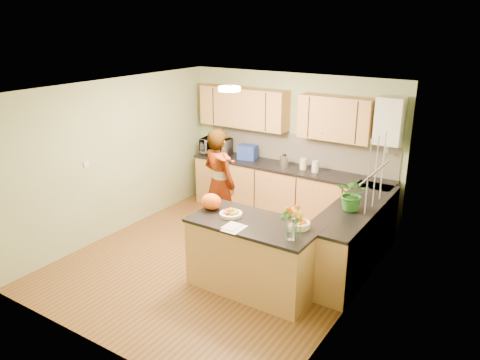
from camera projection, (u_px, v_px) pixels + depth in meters
The scene contains 28 objects.
floor at pixel (219, 260), 6.86m from camera, with size 4.50×4.50×0.00m, color brown.
ceiling at pixel (216, 88), 6.04m from camera, with size 4.00×4.50×0.02m, color silver.
wall_back at pixel (292, 145), 8.24m from camera, with size 4.00×0.02×2.50m, color #8F9E71.
wall_front at pixel (87, 241), 4.66m from camera, with size 4.00×0.02×2.50m, color #8F9E71.
wall_left at pixel (116, 158), 7.48m from camera, with size 0.02×4.50×2.50m, color #8F9E71.
wall_right at pixel (358, 210), 5.43m from camera, with size 0.02×4.50×2.50m, color #8F9E71.
back_counter at pixel (288, 192), 8.20m from camera, with size 3.64×0.62×0.94m.
right_counter at pixel (354, 237), 6.51m from camera, with size 0.62×2.24×0.94m.
splashback at pixel (296, 149), 8.19m from camera, with size 3.60×0.02×0.52m, color silver.
upper_cabinets at pixel (279, 112), 8.00m from camera, with size 3.20×0.34×0.70m.
boiler at pixel (390, 121), 7.03m from camera, with size 0.40×0.30×0.86m.
window_right at pixel (376, 172), 5.81m from camera, with size 0.01×1.30×1.05m.
light_switch at pixel (86, 164), 6.98m from camera, with size 0.02×0.09×0.09m, color silver.
ceiling_lamp at pixel (229, 89), 6.30m from camera, with size 0.30×0.30×0.07m.
peninsula_island at pixel (254, 255), 6.01m from camera, with size 1.64×0.84×0.94m.
fruit_dish at pixel (231, 213), 6.03m from camera, with size 0.29×0.29×0.10m.
orange_bowl at pixel (299, 223), 5.68m from camera, with size 0.26×0.26×0.15m.
flower_vase at pixel (291, 213), 5.30m from camera, with size 0.27×0.27×0.50m.
orange_bag at pixel (211, 202), 6.22m from camera, with size 0.28×0.24×0.21m, color orange.
papers at pixel (234, 228), 5.67m from camera, with size 0.22×0.29×0.01m, color white.
violinist at pixel (219, 184), 7.39m from camera, with size 0.65×0.42×1.77m, color #E8B48E.
violin at pixel (221, 156), 6.94m from camera, with size 0.66×0.27×0.13m, color #551A05, non-canonical shape.
microwave at pixel (216, 146), 8.78m from camera, with size 0.54×0.36×0.30m, color silver.
blue_box at pixel (248, 152), 8.46m from camera, with size 0.32×0.24×0.26m, color #213B9A.
kettle at pixel (284, 161), 8.02m from camera, with size 0.14×0.14×0.27m.
jar_cream at pixel (303, 164), 7.90m from camera, with size 0.12×0.12×0.19m, color beige.
jar_white at pixel (315, 167), 7.75m from camera, with size 0.12×0.12×0.19m, color silver.
potted_plant at pixel (353, 194), 6.15m from camera, with size 0.42×0.37×0.47m, color #2A6B23.
Camera 1 is at (3.56, -4.96, 3.35)m, focal length 35.00 mm.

